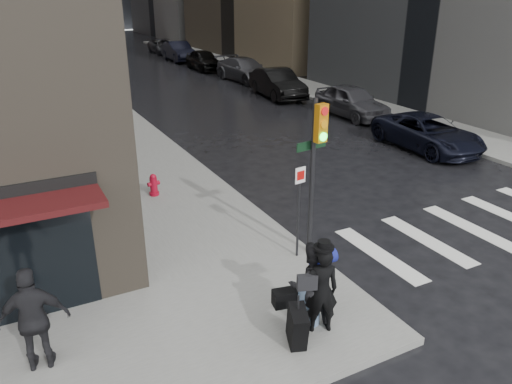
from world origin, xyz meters
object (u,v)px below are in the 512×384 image
Objects in this scene: man_greycoat at (35,319)px; parked_car_2 at (277,83)px; fire_hydrant at (154,186)px; parked_car_1 at (352,101)px; parked_car_3 at (245,70)px; traffic_light at (314,158)px; parked_car_4 at (204,60)px; parked_car_6 at (164,46)px; man_overcoat at (316,296)px; man_jeans at (309,283)px; parked_car_0 at (427,133)px; parked_car_5 at (179,51)px.

parked_car_2 is (14.88, 17.93, -0.28)m from man_greycoat.
parked_car_1 is (11.96, 5.72, 0.33)m from fire_hydrant.
traffic_light is at bearing -118.62° from parked_car_3.
parked_car_3 is 5.83m from parked_car_4.
traffic_light is 0.70× the size of parked_car_3.
parked_car_4 is at bearing -89.73° from parked_car_6.
man_overcoat is 27.43m from parked_car_3.
traffic_light is 5.48× the size of fire_hydrant.
parked_car_1 is at bearing -119.06° from man_jeans.
parked_car_6 is at bearing 91.37° from parked_car_1.
man_jeans is at bearing -142.89° from parked_car_0.
parked_car_5 is (8.74, 34.14, -1.75)m from traffic_light.
parked_car_0 is (9.01, 5.20, -1.89)m from traffic_light.
traffic_light is at bearing -148.08° from parked_car_0.
man_jeans is 0.38× the size of parked_car_4.
man_overcoat is 1.12× the size of man_jeans.
man_overcoat is 0.34m from man_jeans.
parked_car_0 is 28.95m from parked_car_5.
parked_car_6 is (15.41, 41.08, -0.42)m from man_greycoat.
man_overcoat is 0.38× the size of parked_car_5.
man_jeans is 27.10m from parked_car_3.
man_overcoat is 0.39× the size of parked_car_0.
parked_car_5 is at bearing 67.99° from traffic_light.
man_greycoat is 33.07m from parked_car_4.
parked_car_5 is at bearing 91.48° from parked_car_4.
parked_car_4 is at bearing 90.76° from parked_car_3.
parked_car_6 is (0.53, 23.16, -0.15)m from parked_car_2.
man_overcoat reaches higher than parked_car_4.
parked_car_6 is at bearing 84.78° from parked_car_3.
man_overcoat reaches higher than parked_car_3.
parked_car_4 is at bearing 92.52° from parked_car_0.
fire_hydrant is 0.14× the size of parked_car_2.
parked_car_5 is (-0.71, 11.58, 0.05)m from parked_car_3.
parked_car_0 is at bearing -124.01° from man_overcoat.
parked_car_1 is at bearing -94.72° from parked_car_3.
traffic_light is (1.58, 2.56, 1.63)m from man_overcoat.
traffic_light is 14.76m from parked_car_1.
parked_car_5 is (-0.27, 28.94, 0.14)m from parked_car_0.
parked_car_2 is 1.03× the size of parked_car_6.
parked_car_1 is at bearing -85.90° from parked_car_4.
man_greycoat is 7.53m from fire_hydrant.
parked_car_6 is at bearing 91.55° from parked_car_0.
parked_car_0 is 11.58m from parked_car_2.
man_greycoat is 0.39× the size of parked_car_0.
man_greycoat is at bearing -111.60° from parked_car_5.
fire_hydrant is 36.53m from parked_car_6.
parked_car_1 is 0.86× the size of parked_car_3.
parked_car_3 is at bearing -82.25° from parked_car_4.
man_jeans is at bearing 178.11° from man_greycoat.
parked_car_6 is at bearing 71.61° from fire_hydrant.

